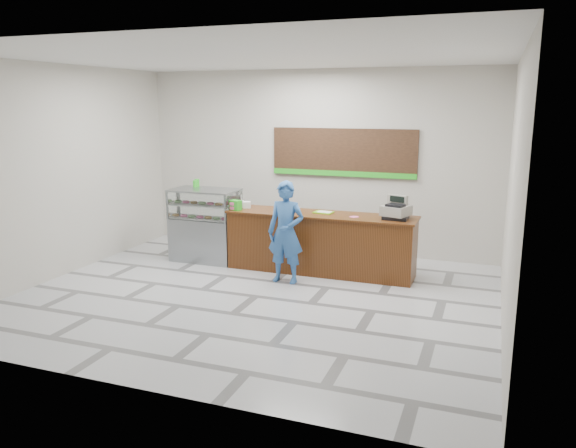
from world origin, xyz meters
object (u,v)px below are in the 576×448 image
(sales_counter, at_px, (320,243))
(display_case, at_px, (205,224))
(cash_register, at_px, (396,210))
(serving_tray, at_px, (324,212))
(customer, at_px, (286,232))

(sales_counter, relative_size, display_case, 2.45)
(display_case, xyz_separation_m, cash_register, (3.49, 0.01, 0.49))
(display_case, distance_m, serving_tray, 2.27)
(cash_register, bearing_deg, display_case, -162.05)
(sales_counter, bearing_deg, customer, -117.44)
(customer, bearing_deg, sales_counter, 63.33)
(sales_counter, distance_m, serving_tray, 0.53)
(sales_counter, xyz_separation_m, customer, (-0.37, -0.71, 0.31))
(cash_register, height_order, serving_tray, cash_register)
(display_case, distance_m, customer, 1.99)
(cash_register, xyz_separation_m, serving_tray, (-1.24, 0.07, -0.13))
(display_case, relative_size, cash_register, 2.61)
(display_case, height_order, serving_tray, display_case)
(serving_tray, bearing_deg, display_case, -172.09)
(serving_tray, distance_m, customer, 0.91)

